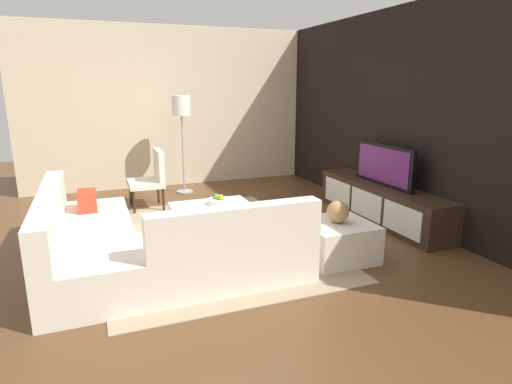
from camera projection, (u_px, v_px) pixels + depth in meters
name	position (u px, v px, depth m)	size (l,w,h in m)	color
ground_plane	(210.00, 243.00, 4.97)	(14.00, 14.00, 0.00)	brown
feature_wall_back	(406.00, 116.00, 5.57)	(6.40, 0.12, 2.80)	black
side_wall_left	(172.00, 108.00, 7.58)	(0.12, 5.20, 2.80)	beige
area_rug	(208.00, 240.00, 5.06)	(3.36, 2.41, 0.01)	tan
media_console	(381.00, 203.00, 5.75)	(2.32, 0.50, 0.50)	#332319
television	(384.00, 165.00, 5.62)	(1.14, 0.06, 0.54)	black
sectional_couch	(140.00, 246.00, 4.14)	(2.32, 2.41, 0.80)	silver
coffee_table	(216.00, 223.00, 5.04)	(1.01, 0.96, 0.38)	#332319
accent_chair_near	(152.00, 175.00, 6.30)	(0.57, 0.50, 0.87)	#332319
floor_lamp	(181.00, 112.00, 6.98)	(0.30, 0.30, 1.63)	#A5A5AA
ottoman	(336.00, 240.00, 4.50)	(0.70, 0.70, 0.40)	silver
fruit_bowl	(219.00, 201.00, 5.19)	(0.28, 0.28, 0.13)	silver
decorative_ball	(338.00, 212.00, 4.42)	(0.23, 0.23, 0.23)	#AD8451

